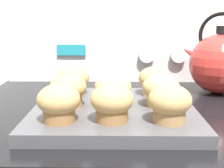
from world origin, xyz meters
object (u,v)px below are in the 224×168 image
object	(u,v)px
muffin_r2_c0	(73,80)
muffin_r0_c2	(170,103)
muffin_pan	(114,111)
muffin_r0_c1	(112,102)
muffin_r1_c0	(68,90)
muffin_r1_c1	(113,90)
muffin_r1_c2	(161,90)
tea_kettle	(219,63)
muffin_r2_c2	(155,81)
muffin_r0_c0	(59,103)

from	to	relation	value
muffin_r2_c0	muffin_r0_c2	bearing A→B (deg)	-44.76
muffin_pan	muffin_r0_c1	size ratio (longest dim) A/B	4.34
muffin_pan	muffin_r1_c0	xyz separation A→B (m)	(-0.09, -0.00, 0.04)
muffin_pan	muffin_r0_c2	world-z (taller)	muffin_r0_c2
muffin_r1_c1	muffin_r1_c2	world-z (taller)	same
muffin_r1_c2	muffin_pan	bearing A→B (deg)	-179.14
tea_kettle	muffin_r1_c1	bearing A→B (deg)	-143.15
muffin_r2_c0	tea_kettle	bearing A→B (deg)	17.12
muffin_r1_c0	muffin_r2_c0	xyz separation A→B (m)	(-0.00, 0.09, 0.00)
muffin_pan	muffin_r1_c0	size ratio (longest dim) A/B	4.34
muffin_r1_c2	muffin_r2_c0	size ratio (longest dim) A/B	1.00
muffin_r1_c2	tea_kettle	bearing A→B (deg)	48.77
muffin_r0_c2	muffin_r2_c2	world-z (taller)	same
muffin_pan	muffin_r0_c1	world-z (taller)	muffin_r0_c1
muffin_r2_c0	muffin_r2_c2	distance (m)	0.18
muffin_r0_c1	muffin_r1_c0	world-z (taller)	same
muffin_pan	muffin_r2_c2	bearing A→B (deg)	45.16
muffin_r1_c1	muffin_r2_c2	size ratio (longest dim) A/B	1.00
muffin_r0_c0	tea_kettle	world-z (taller)	tea_kettle
muffin_r2_c2	muffin_r0_c1	bearing A→B (deg)	-117.22
muffin_r1_c2	tea_kettle	world-z (taller)	tea_kettle
muffin_r0_c0	muffin_r1_c1	xyz separation A→B (m)	(0.09, 0.09, 0.00)
muffin_r2_c2	tea_kettle	distance (m)	0.21
muffin_r0_c0	muffin_r1_c1	distance (m)	0.13
muffin_r0_c1	muffin_r1_c1	world-z (taller)	same
muffin_r0_c1	muffin_r1_c1	xyz separation A→B (m)	(0.00, 0.09, 0.00)
muffin_pan	tea_kettle	world-z (taller)	tea_kettle
muffin_pan	tea_kettle	xyz separation A→B (m)	(0.27, 0.20, 0.07)
muffin_r0_c1	muffin_r2_c2	size ratio (longest dim) A/B	1.00
muffin_r1_c1	muffin_r0_c0	bearing A→B (deg)	-133.85
muffin_r0_c2	muffin_r2_c0	world-z (taller)	same
muffin_r1_c0	tea_kettle	size ratio (longest dim) A/B	0.35
muffin_r0_c0	muffin_r2_c2	size ratio (longest dim) A/B	1.00
muffin_r0_c1	tea_kettle	world-z (taller)	tea_kettle
muffin_r0_c1	tea_kettle	distance (m)	0.40
muffin_r0_c0	muffin_r2_c0	size ratio (longest dim) A/B	1.00
muffin_pan	muffin_r0_c0	world-z (taller)	muffin_r0_c0
muffin_pan	tea_kettle	distance (m)	0.34
muffin_r2_c0	muffin_r2_c2	bearing A→B (deg)	0.18
muffin_r0_c1	muffin_r2_c0	xyz separation A→B (m)	(-0.09, 0.18, 0.00)
muffin_pan	muffin_r2_c0	size ratio (longest dim) A/B	4.34
muffin_r0_c0	muffin_r1_c0	distance (m)	0.09
muffin_r1_c0	muffin_r0_c1	bearing A→B (deg)	-45.71
muffin_r2_c2	tea_kettle	xyz separation A→B (m)	(0.18, 0.11, 0.02)
muffin_pan	muffin_r0_c0	xyz separation A→B (m)	(-0.09, -0.09, 0.04)
tea_kettle	muffin_r1_c2	bearing A→B (deg)	-131.23
muffin_r1_c1	muffin_r2_c0	xyz separation A→B (m)	(-0.09, 0.09, 0.00)
muffin_r1_c1	muffin_r1_c2	bearing A→B (deg)	1.05
muffin_r1_c2	muffin_r2_c2	world-z (taller)	same
muffin_r0_c2	tea_kettle	bearing A→B (deg)	59.54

